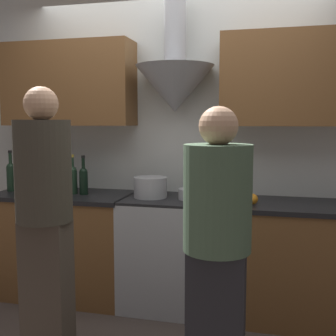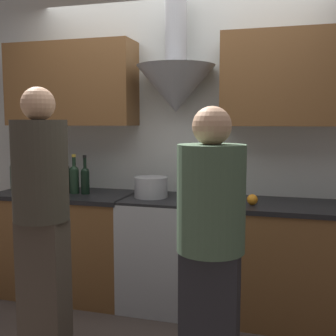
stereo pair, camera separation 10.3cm
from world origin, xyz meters
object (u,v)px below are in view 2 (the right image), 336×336
object	(u,v)px
stock_pot	(151,187)
person_foreground_right	(211,243)
wine_bottle_5	(66,177)
orange_fruit	(252,200)
wine_bottle_0	(14,174)
wine_bottle_4	(55,176)
wine_bottle_3	(43,178)
wine_bottle_7	(85,179)
person_foreground_left	(42,215)
wine_bottle_1	(24,174)
mixing_bowl	(192,194)
wine_bottle_2	(34,177)
stove_range	(171,251)
wine_bottle_6	(74,178)

from	to	relation	value
stock_pot	person_foreground_right	size ratio (longest dim) A/B	0.17
wine_bottle_5	orange_fruit	bearing A→B (deg)	-3.35
wine_bottle_0	wine_bottle_4	size ratio (longest dim) A/B	1.08
wine_bottle_3	wine_bottle_7	xyz separation A→B (m)	(0.39, 0.02, 0.00)
wine_bottle_3	stock_pot	xyz separation A→B (m)	(0.96, 0.02, -0.04)
wine_bottle_0	wine_bottle_7	size ratio (longest dim) A/B	1.09
wine_bottle_4	person_foreground_left	bearing A→B (deg)	-62.87
wine_bottle_1	mixing_bowl	world-z (taller)	wine_bottle_1
wine_bottle_4	person_foreground_left	distance (m)	1.14
mixing_bowl	person_foreground_left	bearing A→B (deg)	-123.76
wine_bottle_0	wine_bottle_4	xyz separation A→B (m)	(0.40, -0.00, -0.00)
wine_bottle_3	wine_bottle_7	distance (m)	0.39
wine_bottle_2	wine_bottle_5	bearing A→B (deg)	0.40
wine_bottle_2	mixing_bowl	bearing A→B (deg)	0.16
stove_range	wine_bottle_6	xyz separation A→B (m)	(-0.84, -0.02, 0.57)
wine_bottle_6	stock_pot	size ratio (longest dim) A/B	1.24
wine_bottle_0	wine_bottle_6	distance (m)	0.59
wine_bottle_0	person_foreground_right	world-z (taller)	person_foreground_right
wine_bottle_3	mixing_bowl	world-z (taller)	wine_bottle_3
wine_bottle_3	wine_bottle_4	xyz separation A→B (m)	(0.10, 0.01, 0.01)
wine_bottle_0	wine_bottle_4	world-z (taller)	wine_bottle_0
wine_bottle_1	wine_bottle_6	world-z (taller)	wine_bottle_1
wine_bottle_1	wine_bottle_4	bearing A→B (deg)	-0.88
person_foreground_left	wine_bottle_4	bearing A→B (deg)	117.13
wine_bottle_6	wine_bottle_3	bearing A→B (deg)	-176.94
wine_bottle_6	person_foreground_right	xyz separation A→B (m)	(1.35, -1.04, -0.16)
wine_bottle_0	person_foreground_left	distance (m)	1.37
wine_bottle_3	wine_bottle_7	world-z (taller)	wine_bottle_7
wine_bottle_0	orange_fruit	distance (m)	2.07
wine_bottle_7	orange_fruit	size ratio (longest dim) A/B	4.12
wine_bottle_2	person_foreground_left	xyz separation A→B (m)	(0.71, -1.01, -0.08)
stove_range	wine_bottle_1	distance (m)	1.45
stock_pot	wine_bottle_2	bearing A→B (deg)	-179.68
wine_bottle_2	wine_bottle_5	world-z (taller)	wine_bottle_5
wine_bottle_6	mixing_bowl	xyz separation A→B (m)	(1.01, 0.00, -0.09)
wine_bottle_5	wine_bottle_2	bearing A→B (deg)	-179.60
wine_bottle_0	wine_bottle_2	size ratio (longest dim) A/B	1.13
person_foreground_left	wine_bottle_6	bearing A→B (deg)	108.18
wine_bottle_0	wine_bottle_5	distance (m)	0.50
wine_bottle_1	wine_bottle_3	xyz separation A→B (m)	(0.20, -0.02, -0.02)
orange_fruit	stock_pot	bearing A→B (deg)	173.25
wine_bottle_0	wine_bottle_3	world-z (taller)	wine_bottle_0
wine_bottle_5	orange_fruit	size ratio (longest dim) A/B	4.26
wine_bottle_0	mixing_bowl	distance (m)	1.60
wine_bottle_7	wine_bottle_1	bearing A→B (deg)	179.87
wine_bottle_7	stock_pot	size ratio (longest dim) A/B	1.22
wine_bottle_2	stock_pot	distance (m)	1.06
wine_bottle_1	stock_pot	xyz separation A→B (m)	(1.17, 0.00, -0.06)
mixing_bowl	stock_pot	bearing A→B (deg)	179.64
wine_bottle_1	wine_bottle_2	distance (m)	0.11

